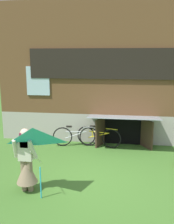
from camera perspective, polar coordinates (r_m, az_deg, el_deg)
The scene contains 6 objects.
ground_plane at distance 7.24m, azimuth 1.77°, elevation -14.68°, with size 60.00×60.00×0.00m, color #386023.
log_house at distance 11.86m, azimuth 4.77°, elevation 9.19°, with size 8.22×5.93×5.30m.
person at distance 6.55m, azimuth -13.44°, elevation -11.52°, with size 0.61×0.52×1.61m.
kite at distance 5.64m, azimuth -11.91°, elevation -8.16°, with size 1.19×1.20×1.68m.
bicycle_yellow at distance 9.50m, azimuth 2.61°, elevation -5.53°, with size 1.68×0.41×0.78m.
bicycle_silver at distance 9.54m, azimuth -2.54°, elevation -5.44°, with size 1.70×0.32×0.78m.
Camera 1 is at (0.69, -6.42, 3.29)m, focal length 40.79 mm.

